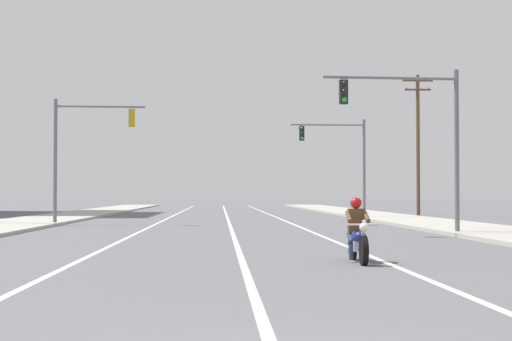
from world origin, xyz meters
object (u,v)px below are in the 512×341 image
(traffic_signal_mid_right, at_px, (343,153))
(traffic_signal_near_right, at_px, (418,125))
(traffic_signal_near_left, at_px, (81,142))
(utility_pole_right_far, at_px, (418,140))
(motorcycle_with_rider, at_px, (357,236))

(traffic_signal_mid_right, bearing_deg, traffic_signal_near_right, -90.95)
(traffic_signal_near_left, xyz_separation_m, utility_pole_right_far, (20.94, 16.27, 1.29))
(motorcycle_with_rider, relative_size, traffic_signal_near_right, 0.35)
(traffic_signal_mid_right, bearing_deg, traffic_signal_near_left, -145.93)
(motorcycle_with_rider, xyz_separation_m, traffic_signal_near_right, (4.30, 11.38, 3.53))
(motorcycle_with_rider, distance_m, traffic_signal_mid_right, 31.90)
(motorcycle_with_rider, xyz_separation_m, traffic_signal_near_left, (-9.91, 21.53, 3.49))
(traffic_signal_near_right, distance_m, utility_pole_right_far, 27.28)
(traffic_signal_mid_right, distance_m, utility_pole_right_far, 9.15)
(utility_pole_right_far, bearing_deg, traffic_signal_near_left, -142.15)
(utility_pole_right_far, bearing_deg, traffic_signal_near_right, -104.27)
(traffic_signal_near_right, relative_size, utility_pole_right_far, 0.62)
(traffic_signal_near_right, distance_m, traffic_signal_mid_right, 19.99)
(motorcycle_with_rider, distance_m, traffic_signal_near_right, 12.67)
(traffic_signal_near_right, height_order, traffic_signal_near_left, same)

